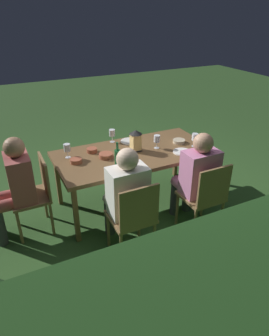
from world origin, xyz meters
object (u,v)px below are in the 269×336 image
(lantern_centerpiece, at_px, (136,139))
(plate_a, at_px, (182,152))
(wine_glass_a, at_px, (157,139))
(bowl_salad, at_px, (92,150))
(person_in_rust, at_px, (15,184))
(green_bottle_on_table, at_px, (118,158))
(bowl_bread, at_px, (106,155))
(wine_glass_b, at_px, (195,138))
(bowl_olives, at_px, (179,141))
(chair_head_far, at_px, (36,192))
(plate_b, at_px, (130,141))
(dining_table, at_px, (134,156))
(person_in_pink, at_px, (196,175))
(chair_side_right_a, at_px, (205,195))
(wine_glass_c, at_px, (112,133))
(wine_glass_d, at_px, (67,148))
(person_in_cream, at_px, (125,193))
(bowl_dip, at_px, (76,161))

(lantern_centerpiece, relative_size, plate_a, 1.18)
(lantern_centerpiece, bearing_deg, plate_a, 148.48)
(wine_glass_a, height_order, bowl_salad, wine_glass_a)
(person_in_rust, relative_size, green_bottle_on_table, 3.96)
(plate_a, bearing_deg, bowl_bread, -17.08)
(wine_glass_b, distance_m, bowl_olives, 0.23)
(chair_head_far, relative_size, plate_b, 3.52)
(dining_table, distance_m, person_in_pink, 0.79)
(chair_side_right_a, height_order, wine_glass_c, wine_glass_c)
(dining_table, bearing_deg, plate_b, -105.53)
(dining_table, height_order, green_bottle_on_table, green_bottle_on_table)
(bowl_bread, bearing_deg, bowl_olives, -179.97)
(wine_glass_c, relative_size, plate_a, 0.76)
(person_in_rust, relative_size, wine_glass_a, 6.80)
(chair_side_right_a, distance_m, plate_a, 0.66)
(green_bottle_on_table, height_order, bowl_salad, green_bottle_on_table)
(chair_head_far, height_order, wine_glass_d, wine_glass_d)
(person_in_cream, relative_size, bowl_olives, 7.39)
(lantern_centerpiece, xyz_separation_m, plate_b, (-0.05, -0.27, -0.14))
(wine_glass_b, xyz_separation_m, plate_a, (0.24, 0.09, -0.11))
(wine_glass_c, height_order, plate_a, wine_glass_c)
(wine_glass_b, bearing_deg, plate_b, -35.59)
(plate_a, bearing_deg, wine_glass_c, -46.44)
(wine_glass_a, bearing_deg, dining_table, -2.58)
(wine_glass_b, xyz_separation_m, bowl_bread, (1.11, -0.18, -0.09))
(wine_glass_c, bearing_deg, bowl_bread, 58.53)
(wine_glass_c, bearing_deg, person_in_cream, 74.16)
(chair_head_far, relative_size, bowl_bread, 5.38)
(chair_side_right_a, relative_size, plate_a, 3.89)
(person_in_cream, relative_size, plate_b, 4.65)
(bowl_dip, bearing_deg, chair_head_far, 3.66)
(dining_table, xyz_separation_m, wine_glass_d, (0.76, -0.20, 0.17))
(bowl_salad, bearing_deg, chair_side_right_a, 129.31)
(bowl_salad, bearing_deg, plate_b, -171.41)
(plate_a, relative_size, bowl_dip, 1.68)
(person_in_rust, distance_m, plate_a, 1.92)
(person_in_rust, bearing_deg, bowl_salad, -166.54)
(dining_table, distance_m, lantern_centerpiece, 0.20)
(wine_glass_a, bearing_deg, bowl_bread, -1.91)
(person_in_cream, xyz_separation_m, plate_a, (-0.94, -0.41, 0.10))
(wine_glass_a, bearing_deg, chair_side_right_a, 98.56)
(chair_head_far, distance_m, wine_glass_b, 1.98)
(wine_glass_d, xyz_separation_m, bowl_bread, (-0.40, 0.19, -0.09))
(wine_glass_b, bearing_deg, wine_glass_c, -33.49)
(wine_glass_b, height_order, wine_glass_d, same)
(plate_a, height_order, bowl_salad, bowl_salad)
(bowl_olives, bearing_deg, wine_glass_b, 121.08)
(dining_table, xyz_separation_m, wine_glass_c, (0.12, -0.41, 0.17))
(dining_table, height_order, chair_head_far, chair_head_far)
(dining_table, relative_size, green_bottle_on_table, 6.53)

